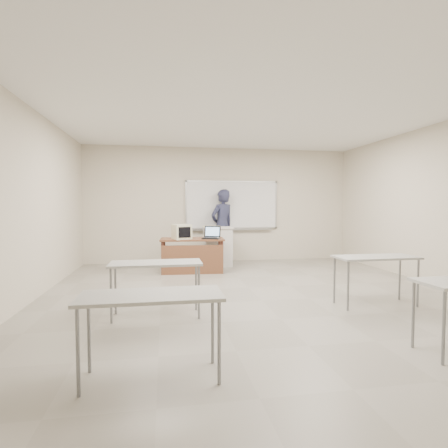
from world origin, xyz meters
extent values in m
cube|color=gray|center=(0.00, 0.00, -0.01)|extent=(7.00, 8.00, 0.01)
cube|color=white|center=(0.30, 3.97, 1.50)|extent=(2.40, 0.03, 1.20)
cube|color=#B7BABC|center=(0.30, 3.97, 2.12)|extent=(2.48, 0.04, 0.04)
cube|color=#B7BABC|center=(0.30, 3.97, 0.88)|extent=(2.48, 0.04, 0.04)
cube|color=#B7BABC|center=(-0.92, 3.97, 1.50)|extent=(0.04, 0.04, 1.28)
cube|color=#B7BABC|center=(1.52, 3.97, 1.50)|extent=(0.04, 0.04, 1.28)
cube|color=#B7BABC|center=(0.30, 3.92, 0.84)|extent=(2.16, 0.07, 0.02)
cube|color=#AEAEA9|center=(-1.60, -0.50, 0.71)|extent=(1.20, 0.50, 0.03)
cylinder|color=slate|center=(-2.15, -0.70, 0.35)|extent=(0.03, 0.03, 0.70)
cylinder|color=slate|center=(-1.05, -0.70, 0.35)|extent=(0.03, 0.03, 0.70)
cylinder|color=slate|center=(-2.15, -0.30, 0.35)|extent=(0.03, 0.03, 0.70)
cylinder|color=slate|center=(-1.05, -0.30, 0.35)|extent=(0.03, 0.03, 0.70)
cube|color=#AEAEA9|center=(1.60, -0.50, 0.71)|extent=(1.20, 0.50, 0.03)
cylinder|color=slate|center=(1.05, -0.70, 0.35)|extent=(0.03, 0.03, 0.70)
cylinder|color=slate|center=(2.15, -0.70, 0.35)|extent=(0.03, 0.03, 0.70)
cylinder|color=slate|center=(1.05, -0.30, 0.35)|extent=(0.03, 0.03, 0.70)
cylinder|color=slate|center=(2.15, -0.30, 0.35)|extent=(0.03, 0.03, 0.70)
cube|color=#AEAEA9|center=(-1.60, -2.20, 0.71)|extent=(1.20, 0.50, 0.03)
cylinder|color=slate|center=(-2.15, -2.40, 0.35)|extent=(0.03, 0.03, 0.70)
cylinder|color=slate|center=(-1.05, -2.40, 0.35)|extent=(0.03, 0.03, 0.70)
cylinder|color=slate|center=(-2.15, -2.00, 0.35)|extent=(0.03, 0.03, 0.70)
cylinder|color=slate|center=(-1.05, -2.00, 0.35)|extent=(0.03, 0.03, 0.70)
cylinder|color=slate|center=(1.05, -2.40, 0.35)|extent=(0.03, 0.03, 0.70)
cylinder|color=slate|center=(1.05, -2.00, 0.35)|extent=(0.03, 0.03, 0.70)
cube|color=brown|center=(-0.87, 2.60, 0.73)|extent=(1.40, 0.70, 0.04)
cube|color=brown|center=(-0.87, 2.27, 0.32)|extent=(1.33, 0.03, 0.63)
cylinder|color=#47251B|center=(-1.51, 2.31, 0.36)|extent=(0.06, 0.06, 0.71)
cylinder|color=#47251B|center=(-0.23, 2.31, 0.36)|extent=(0.06, 0.06, 0.71)
cylinder|color=#47251B|center=(-1.51, 2.89, 0.36)|extent=(0.06, 0.06, 0.71)
cylinder|color=#47251B|center=(-0.23, 2.89, 0.36)|extent=(0.06, 0.06, 0.71)
cube|color=white|center=(-0.20, 3.20, 0.46)|extent=(0.65, 0.46, 0.92)
cube|color=white|center=(-0.20, 3.20, 0.94)|extent=(0.69, 0.50, 0.04)
cube|color=beige|center=(-1.12, 2.51, 0.91)|extent=(0.34, 0.35, 0.32)
cube|color=beige|center=(-1.12, 2.31, 0.91)|extent=(0.35, 0.04, 0.34)
cube|color=black|center=(-1.12, 2.29, 0.91)|extent=(0.27, 0.01, 0.23)
cube|color=black|center=(-0.47, 2.42, 0.76)|extent=(0.37, 0.27, 0.02)
cube|color=black|center=(-0.47, 2.41, 0.78)|extent=(0.30, 0.16, 0.01)
cube|color=black|center=(-0.47, 2.59, 0.90)|extent=(0.37, 0.08, 0.25)
cube|color=#7C9FC8|center=(-0.47, 2.58, 0.90)|extent=(0.31, 0.06, 0.19)
ellipsoid|color=#9C9DA2|center=(-0.32, 2.40, 0.77)|extent=(0.09, 0.06, 0.03)
cube|color=beige|center=(-0.35, 3.28, 0.97)|extent=(0.46, 0.28, 0.02)
imported|color=black|center=(0.00, 3.79, 0.95)|extent=(0.83, 0.75, 1.90)
camera|label=1|loc=(-1.49, -5.18, 1.48)|focal=28.00mm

